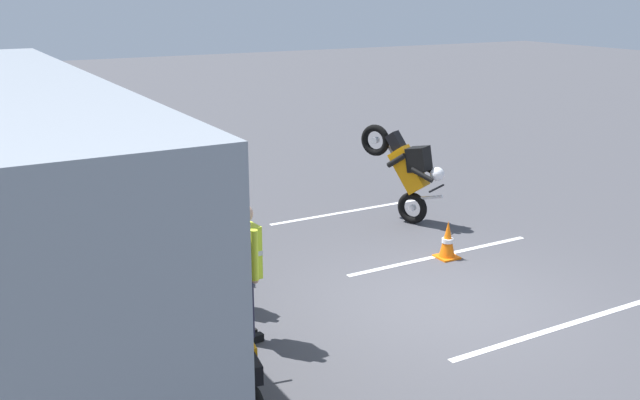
% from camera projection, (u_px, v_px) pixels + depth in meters
% --- Properties ---
extents(ground_plane, '(80.00, 80.00, 0.00)m').
position_uv_depth(ground_plane, '(441.00, 303.00, 10.08)').
color(ground_plane, '#424247').
extents(spectator_far_left, '(0.58, 0.35, 1.79)m').
position_uv_depth(spectator_far_left, '(245.00, 260.00, 8.68)').
color(spectator_far_left, black).
rests_on(spectator_far_left, ground_plane).
extents(spectator_left, '(0.57, 0.39, 1.81)m').
position_uv_depth(spectator_left, '(203.00, 232.00, 9.67)').
color(spectator_left, black).
rests_on(spectator_left, ground_plane).
extents(spectator_centre, '(0.57, 0.33, 1.65)m').
position_uv_depth(spectator_centre, '(193.00, 217.00, 10.69)').
color(spectator_centre, black).
rests_on(spectator_centre, ground_plane).
extents(parked_motorcycle_silver, '(2.05, 0.63, 0.99)m').
position_uv_depth(parked_motorcycle_silver, '(236.00, 364.00, 7.45)').
color(parked_motorcycle_silver, black).
rests_on(parked_motorcycle_silver, ground_plane).
extents(stunt_motorcycle, '(1.74, 1.11, 1.91)m').
position_uv_depth(stunt_motorcycle, '(407.00, 167.00, 13.30)').
color(stunt_motorcycle, black).
rests_on(stunt_motorcycle, ground_plane).
extents(traffic_cone, '(0.34, 0.34, 0.63)m').
position_uv_depth(traffic_cone, '(448.00, 240.00, 11.69)').
color(traffic_cone, orange).
rests_on(traffic_cone, ground_plane).
extents(bay_line_b, '(0.17, 4.19, 0.01)m').
position_uv_depth(bay_line_b, '(575.00, 322.00, 9.48)').
color(bay_line_b, white).
rests_on(bay_line_b, ground_plane).
extents(bay_line_c, '(0.16, 3.63, 0.01)m').
position_uv_depth(bay_line_c, '(441.00, 255.00, 11.88)').
color(bay_line_c, white).
rests_on(bay_line_c, ground_plane).
extents(bay_line_d, '(0.16, 3.62, 0.01)m').
position_uv_depth(bay_line_d, '(353.00, 211.00, 14.27)').
color(bay_line_d, white).
rests_on(bay_line_d, ground_plane).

